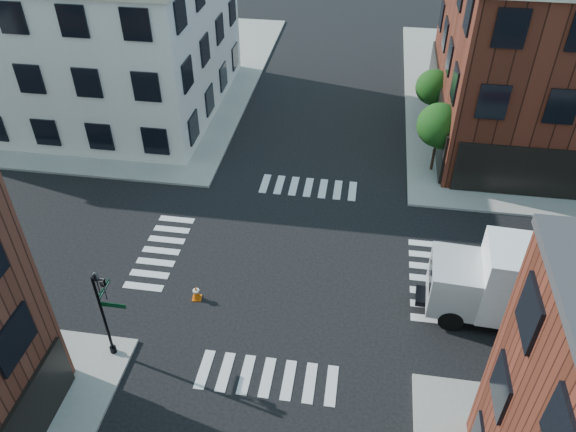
% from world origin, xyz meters
% --- Properties ---
extents(ground, '(120.00, 120.00, 0.00)m').
position_xyz_m(ground, '(0.00, 0.00, 0.00)').
color(ground, black).
rests_on(ground, ground).
extents(sidewalk_nw, '(30.00, 30.00, 0.15)m').
position_xyz_m(sidewalk_nw, '(-21.00, 21.00, 0.07)').
color(sidewalk_nw, gray).
rests_on(sidewalk_nw, ground).
extents(building_nw, '(22.00, 16.00, 11.00)m').
position_xyz_m(building_nw, '(-19.00, 16.00, 5.50)').
color(building_nw, silver).
rests_on(building_nw, ground).
extents(tree_near, '(2.69, 2.69, 4.49)m').
position_xyz_m(tree_near, '(7.56, 9.98, 3.16)').
color(tree_near, black).
rests_on(tree_near, ground).
extents(tree_far, '(2.43, 2.43, 4.07)m').
position_xyz_m(tree_far, '(7.56, 15.98, 2.87)').
color(tree_far, black).
rests_on(tree_far, ground).
extents(signal_pole, '(1.29, 1.24, 4.60)m').
position_xyz_m(signal_pole, '(-6.72, -6.68, 2.86)').
color(signal_pole, black).
rests_on(signal_pole, ground).
extents(box_truck, '(9.24, 3.23, 4.12)m').
position_xyz_m(box_truck, '(11.26, -2.09, 2.14)').
color(box_truck, white).
rests_on(box_truck, ground).
extents(traffic_cone, '(0.50, 0.50, 0.80)m').
position_xyz_m(traffic_cone, '(-4.16, -3.06, 0.39)').
color(traffic_cone, '#CF5509').
rests_on(traffic_cone, ground).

